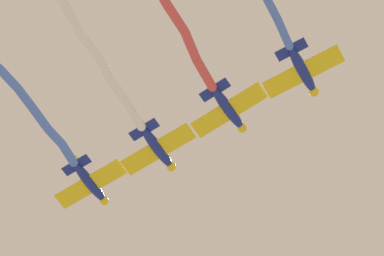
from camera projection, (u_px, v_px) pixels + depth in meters
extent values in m
ellipsoid|color=navy|center=(302.00, 70.00, 74.09)|extent=(3.28, 5.46, 1.12)
sphere|color=yellow|center=(314.00, 92.00, 75.07)|extent=(1.26, 1.26, 0.95)
ellipsoid|color=black|center=(305.00, 74.00, 74.73)|extent=(1.24, 1.56, 0.60)
cube|color=yellow|center=(303.00, 72.00, 74.03)|extent=(8.03, 4.98, 0.15)
cube|color=navy|center=(291.00, 50.00, 73.33)|extent=(3.27, 2.23, 0.12)
cube|color=yellow|center=(291.00, 48.00, 73.90)|extent=(0.65, 1.20, 1.54)
cylinder|color=#4C75DB|center=(284.00, 33.00, 72.44)|extent=(2.11, 2.93, 0.86)
cylinder|color=#4C75DB|center=(272.00, 8.00, 71.16)|extent=(2.06, 2.69, 1.46)
sphere|color=#4C75DB|center=(289.00, 46.00, 73.02)|extent=(0.79, 0.79, 0.79)
sphere|color=#4C75DB|center=(278.00, 20.00, 71.85)|extent=(0.79, 0.79, 0.79)
ellipsoid|color=navy|center=(228.00, 108.00, 76.14)|extent=(2.89, 5.54, 1.12)
sphere|color=yellow|center=(242.00, 128.00, 77.06)|extent=(1.22, 1.22, 0.95)
ellipsoid|color=black|center=(231.00, 112.00, 76.76)|extent=(1.16, 1.54, 0.60)
cube|color=yellow|center=(229.00, 110.00, 76.07)|extent=(8.14, 4.43, 0.15)
cube|color=navy|center=(215.00, 90.00, 75.42)|extent=(3.28, 2.03, 0.12)
cube|color=yellow|center=(215.00, 89.00, 75.99)|extent=(0.56, 1.22, 1.54)
cylinder|color=#DB4C4C|center=(205.00, 74.00, 74.33)|extent=(2.45, 3.37, 1.42)
cylinder|color=#DB4C4C|center=(191.00, 46.00, 72.91)|extent=(2.43, 3.05, 1.02)
cylinder|color=#DB4C4C|center=(176.00, 18.00, 71.53)|extent=(2.30, 3.40, 1.37)
sphere|color=#DB4C4C|center=(212.00, 87.00, 75.12)|extent=(0.90, 0.90, 0.90)
sphere|color=#DB4C4C|center=(197.00, 60.00, 73.55)|extent=(0.90, 0.90, 0.90)
sphere|color=#DB4C4C|center=(185.00, 32.00, 72.27)|extent=(0.90, 0.90, 0.90)
sphere|color=#DB4C4C|center=(166.00, 3.00, 70.78)|extent=(0.90, 0.90, 0.90)
ellipsoid|color=navy|center=(157.00, 147.00, 77.65)|extent=(3.01, 5.52, 1.12)
sphere|color=yellow|center=(171.00, 167.00, 78.59)|extent=(1.23, 1.23, 0.95)
ellipsoid|color=black|center=(161.00, 151.00, 78.27)|extent=(1.19, 1.55, 0.60)
cube|color=yellow|center=(158.00, 149.00, 77.58)|extent=(8.11, 4.60, 0.15)
cube|color=navy|center=(144.00, 130.00, 76.91)|extent=(3.28, 2.09, 0.12)
cube|color=yellow|center=(145.00, 128.00, 77.48)|extent=(0.59, 1.22, 1.54)
cylinder|color=white|center=(134.00, 115.00, 76.16)|extent=(2.16, 2.97, 1.18)
cylinder|color=white|center=(119.00, 92.00, 75.11)|extent=(2.01, 2.87, 1.24)
cylinder|color=white|center=(105.00, 69.00, 74.04)|extent=(2.22, 2.81, 1.09)
cylinder|color=white|center=(90.00, 45.00, 73.07)|extent=(1.73, 2.83, 1.01)
cylinder|color=white|center=(74.00, 22.00, 72.22)|extent=(2.18, 2.75, 1.38)
sphere|color=white|center=(142.00, 127.00, 76.61)|extent=(0.87, 0.87, 0.87)
sphere|color=white|center=(127.00, 103.00, 75.71)|extent=(0.87, 0.87, 0.87)
sphere|color=white|center=(111.00, 81.00, 74.51)|extent=(0.87, 0.87, 0.87)
sphere|color=white|center=(99.00, 56.00, 73.57)|extent=(0.87, 0.87, 0.87)
sphere|color=white|center=(81.00, 34.00, 72.57)|extent=(0.87, 0.87, 0.87)
sphere|color=white|center=(67.00, 9.00, 71.87)|extent=(0.87, 0.87, 0.87)
ellipsoid|color=navy|center=(90.00, 182.00, 79.69)|extent=(3.04, 5.51, 1.12)
sphere|color=yellow|center=(104.00, 201.00, 80.64)|extent=(1.23, 1.23, 0.95)
ellipsoid|color=black|center=(94.00, 185.00, 80.32)|extent=(1.19, 1.55, 0.60)
cube|color=yellow|center=(90.00, 184.00, 79.63)|extent=(8.10, 4.64, 0.15)
cube|color=navy|center=(77.00, 165.00, 78.96)|extent=(3.28, 2.11, 0.12)
cube|color=yellow|center=(78.00, 163.00, 79.53)|extent=(0.59, 1.21, 1.54)
cylinder|color=#4C75DB|center=(68.00, 153.00, 78.53)|extent=(1.98, 2.37, 1.78)
cylinder|color=#4C75DB|center=(55.00, 137.00, 78.23)|extent=(1.70, 2.31, 1.64)
cylinder|color=#4C75DB|center=(40.00, 118.00, 77.93)|extent=(1.99, 2.76, 1.90)
cylinder|color=#4C75DB|center=(25.00, 98.00, 77.51)|extent=(1.90, 2.54, 1.43)
cylinder|color=#4C75DB|center=(9.00, 79.00, 77.00)|extent=(1.78, 2.67, 1.66)
sphere|color=#4C75DB|center=(74.00, 163.00, 78.65)|extent=(0.91, 0.91, 0.91)
sphere|color=#4C75DB|center=(62.00, 144.00, 78.40)|extent=(0.91, 0.91, 0.91)
sphere|color=#4C75DB|center=(48.00, 129.00, 78.07)|extent=(0.91, 0.91, 0.91)
sphere|color=#4C75DB|center=(32.00, 108.00, 77.80)|extent=(0.91, 0.91, 0.91)
sphere|color=#4C75DB|center=(18.00, 89.00, 77.22)|extent=(0.91, 0.91, 0.91)
sphere|color=#4C75DB|center=(0.00, 70.00, 76.79)|extent=(0.91, 0.91, 0.91)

